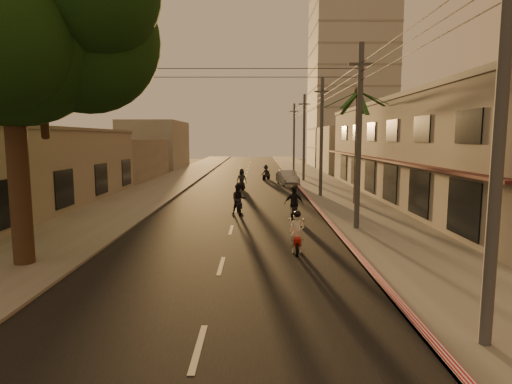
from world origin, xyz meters
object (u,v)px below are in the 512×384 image
Objects in this scene: scooter_mid_b at (294,204)px; scooter_far_b at (266,173)px; palm_tree at (359,98)px; parked_car at (287,178)px; scooter_mid_a at (239,200)px; scooter_red at (297,234)px; broadleaf_tree at (22,20)px; scooter_far_a at (242,180)px.

scooter_far_b is at bearing 93.90° from scooter_mid_b.
palm_tree is 1.83× the size of parked_car.
scooter_red is at bearing -80.02° from scooter_mid_a.
broadleaf_tree is 6.18× the size of scooter_mid_b.
palm_tree is at bearing 49.37° from scooter_mid_b.
parked_car is (1.98, -4.60, -0.07)m from scooter_far_b.
scooter_mid_a reaches higher than scooter_red.
palm_tree is 4.23× the size of scooter_far_a.
scooter_mid_b is (-4.66, -5.21, -6.29)m from palm_tree.
scooter_mid_b is (3.14, -1.58, -0.02)m from scooter_mid_a.
scooter_mid_a is (-7.80, -3.63, -6.28)m from palm_tree.
scooter_red is 0.89× the size of scooter_mid_b.
broadleaf_tree reaches higher than scooter_red.
scooter_far_a reaches higher than scooter_red.
parked_car is at bearing 90.70° from scooter_red.
scooter_far_b is 5.01m from parked_car.
scooter_mid_b is at bearing -101.45° from parked_car.
scooter_red is 8.97m from scooter_mid_a.
scooter_mid_b is at bearing 40.97° from broadleaf_tree.
scooter_red reaches higher than parked_car.
scooter_mid_a is 1.16× the size of scooter_far_b.
palm_tree is (14.61, 13.86, -1.33)m from broadleaf_tree.
scooter_mid_b is at bearing -33.97° from scooter_mid_a.
scooter_mid_a is at bearing 111.21° from scooter_red.
parked_car is (-3.74, 12.53, -6.44)m from palm_tree.
scooter_far_a is at bearing 73.55° from broadleaf_tree.
scooter_mid_b is 1.16× the size of scooter_far_b.
scooter_mid_a is 1.01× the size of scooter_far_a.
scooter_red is at bearing -87.04° from scooter_far_a.
palm_tree is 14.70m from scooter_red.
scooter_red is (9.48, 1.66, -7.72)m from broadleaf_tree.
palm_tree is 10.65m from scooter_mid_a.
broadleaf_tree is 15.23m from scooter_mid_b.
scooter_far_b is at bearing 70.05° from scooter_far_a.
scooter_mid_b is 0.44× the size of parked_car.
scooter_mid_b reaches higher than scooter_far_b.
parked_car is (4.06, 16.16, -0.16)m from scooter_mid_a.
scooter_mid_a is (6.81, 10.22, -7.60)m from broadleaf_tree.
palm_tree is 9.40m from scooter_mid_b.
broadleaf_tree reaches higher than scooter_far_b.
scooter_red is at bearing -101.73° from parked_car.
scooter_red is 7.00m from scooter_mid_b.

